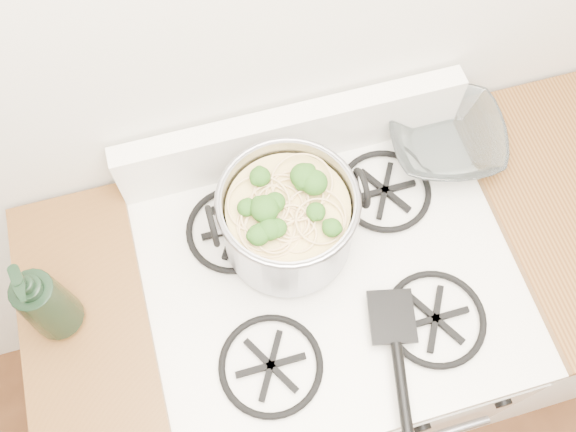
{
  "coord_description": "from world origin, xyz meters",
  "views": [
    {
      "loc": [
        -0.21,
        0.84,
        2.15
      ],
      "look_at": [
        -0.07,
        1.36,
        1.03
      ],
      "focal_mm": 40.0,
      "sensor_mm": 36.0,
      "label": 1
    }
  ],
  "objects": [
    {
      "name": "glass_bowl",
      "position": [
        0.33,
        1.48,
        0.94
      ],
      "size": [
        0.12,
        0.12,
        0.02
      ],
      "primitive_type": "imported",
      "rotation": [
        0.0,
        0.0,
        -0.21
      ],
      "color": "white",
      "rests_on": "gas_range"
    },
    {
      "name": "bottle",
      "position": [
        -0.54,
        1.31,
        1.04
      ],
      "size": [
        0.11,
        0.11,
        0.25
      ],
      "primitive_type": "imported",
      "rotation": [
        0.0,
        0.0,
        0.19
      ],
      "color": "black",
      "rests_on": "counter_left"
    },
    {
      "name": "stock_pot",
      "position": [
        -0.07,
        1.36,
        1.01
      ],
      "size": [
        0.3,
        0.27,
        0.19
      ],
      "color": "#919199",
      "rests_on": "gas_range"
    },
    {
      "name": "spatula",
      "position": [
        0.08,
        1.14,
        0.94
      ],
      "size": [
        0.35,
        0.37,
        0.02
      ],
      "primitive_type": null,
      "rotation": [
        0.0,
        0.0,
        -0.22
      ],
      "color": "black",
      "rests_on": "gas_range"
    },
    {
      "name": "counter_left",
      "position": [
        -0.51,
        1.26,
        0.46
      ],
      "size": [
        0.25,
        0.65,
        0.92
      ],
      "color": "silver",
      "rests_on": "ground"
    },
    {
      "name": "gas_range",
      "position": [
        0.0,
        1.26,
        0.44
      ],
      "size": [
        0.76,
        0.66,
        0.92
      ],
      "color": "white",
      "rests_on": "ground"
    }
  ]
}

